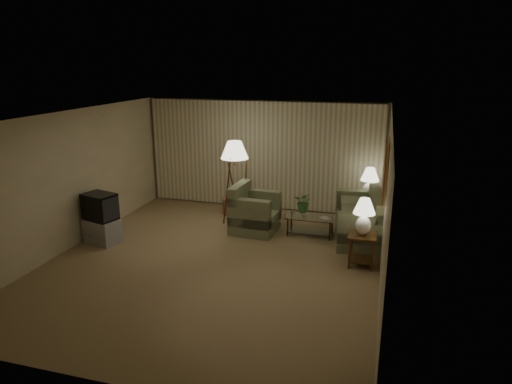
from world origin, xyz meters
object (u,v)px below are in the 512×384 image
vase (303,213)px  armchair (255,213)px  sofa (358,220)px  coffee_table (310,223)px  side_table_near (362,245)px  side_table_far (368,207)px  crt_tv (100,207)px  ottoman (235,206)px  tv_cabinet (102,231)px  floor_lamp (235,181)px  table_lamp_far (370,180)px  table_lamp_near (364,213)px

vase → armchair: bearing=-175.2°
sofa → armchair: (-2.20, -0.19, 0.01)m
sofa → coffee_table: bearing=-91.0°
side_table_near → coffee_table: 1.70m
side_table_far → crt_tv: bearing=-152.9°
coffee_table → crt_tv: 4.38m
sofa → side_table_far: size_ratio=3.36×
side_table_near → ottoman: side_table_near is taller
ottoman → armchair: bearing=-51.3°
side_table_far → vase: size_ratio=4.07×
sofa → crt_tv: (-5.05, -1.68, 0.37)m
tv_cabinet → ottoman: (2.04, 2.50, -0.05)m
tv_cabinet → side_table_near: bearing=19.1°
tv_cabinet → floor_lamp: floor_lamp is taller
floor_lamp → ottoman: floor_lamp is taller
crt_tv → vase: (3.90, 1.58, -0.28)m
sofa → tv_cabinet: size_ratio=2.47×
table_lamp_far → coffee_table: bearing=-136.8°
side_table_near → side_table_far: (-0.00, 2.33, -0.00)m
armchair → table_lamp_far: 2.69m
sofa → armchair: bearing=-91.8°
side_table_near → crt_tv: 5.22m
armchair → side_table_near: size_ratio=1.80×
sofa → armchair: armchair is taller
tv_cabinet → crt_tv: crt_tv is taller
coffee_table → side_table_near: bearing=-47.4°
vase → coffee_table: bearing=0.0°
table_lamp_far → vase: size_ratio=4.83×
coffee_table → crt_tv: bearing=-158.7°
sofa → crt_tv: size_ratio=2.76×
side_table_near → tv_cabinet: side_table_near is taller
coffee_table → vase: size_ratio=7.03×
table_lamp_near → tv_cabinet: (-5.20, -0.33, -0.75)m
tv_cabinet → crt_tv: (0.00, 0.00, 0.52)m
table_lamp_near → crt_tv: 5.22m
side_table_near → ottoman: bearing=145.5°
side_table_near → sofa: bearing=96.3°
side_table_far → ottoman: (-3.16, -0.15, -0.21)m
side_table_near → table_lamp_far: bearing=90.0°
coffee_table → ottoman: 2.22m
table_lamp_near → table_lamp_far: size_ratio=0.95×
side_table_near → floor_lamp: (-2.94, 1.56, 0.59)m
sofa → table_lamp_far: 1.17m
floor_lamp → vase: floor_lamp is taller
side_table_near → side_table_far: size_ratio=1.00×
sofa → side_table_near: 1.36m
crt_tv → ottoman: size_ratio=1.24×
tv_cabinet → table_lamp_near: bearing=19.1°
crt_tv → table_lamp_far: bearing=42.6°
side_table_near → ottoman: (-3.16, 2.18, -0.21)m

